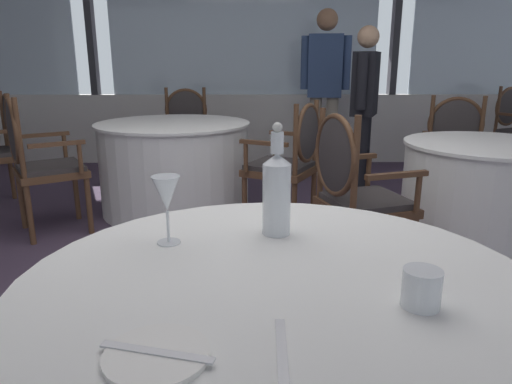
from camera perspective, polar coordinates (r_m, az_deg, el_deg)
The scene contains 17 objects.
ground_plane at distance 2.51m, azimuth -2.48°, elevation -13.80°, with size 15.06×15.06×0.00m, color #47384C.
window_wall_far at distance 5.90m, azimuth -1.49°, elevation 14.70°, with size 11.59×0.14×2.87m.
side_plate at distance 0.85m, azimuth -12.07°, elevation -18.94°, with size 0.18×0.18×0.01m, color white.
butter_knife at distance 0.84m, azimuth -12.09°, elevation -18.64°, with size 0.20×0.02×0.00m, color silver.
dinner_fork at distance 0.84m, azimuth 3.18°, elevation -18.82°, with size 0.20×0.02×0.00m, color silver.
water_bottle at distance 1.32m, azimuth 2.55°, elevation 0.12°, with size 0.08×0.08×0.32m.
wine_glass at distance 1.27m, azimuth -10.93°, elevation -0.39°, with size 0.08×0.08×0.19m.
water_tumbler at distance 1.01m, azimuth 19.62°, elevation -11.04°, with size 0.08×0.08×0.08m, color white.
background_table_0 at distance 3.31m, azimuth 26.01°, elevation -1.01°, with size 1.03×1.03×0.75m.
dining_chair_0_1 at distance 4.18m, azimuth 23.33°, elevation 5.02°, with size 0.60×0.55×0.97m.
dining_chair_0_2 at distance 2.70m, azimuth 11.74°, elevation 0.87°, with size 0.58×0.62×0.98m.
background_table_2 at distance 4.02m, azimuth -9.89°, elevation 3.06°, with size 1.28×1.28×0.75m.
dining_chair_2_0 at distance 3.46m, azimuth 4.34°, elevation 4.45°, with size 0.62×0.65×0.97m.
dining_chair_2_1 at distance 5.04m, azimuth -8.62°, elevation 7.78°, with size 0.55×0.49×0.98m.
dining_chair_2_2 at distance 3.70m, azimuth -25.47°, elevation 4.10°, with size 0.64×0.65×1.02m.
diner_person_0 at distance 4.51m, azimuth 13.13°, elevation 10.64°, with size 0.32×0.50×1.55m.
diner_person_1 at distance 5.21m, azimuth 8.44°, elevation 13.11°, with size 0.52×0.26×1.78m.
Camera 1 is at (0.08, -2.19, 1.23)m, focal length 32.65 mm.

